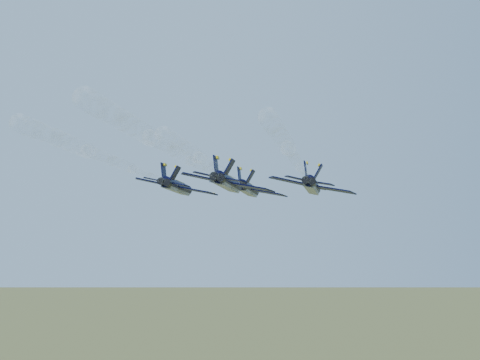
{
  "coord_description": "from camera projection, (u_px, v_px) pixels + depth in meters",
  "views": [
    {
      "loc": [
        -9.16,
        -118.91,
        93.23
      ],
      "look_at": [
        3.55,
        -1.75,
        99.47
      ],
      "focal_mm": 55.0,
      "sensor_mm": 36.0,
      "label": 1
    }
  ],
  "objects": [
    {
      "name": "jet_right",
      "position": [
        312.0,
        186.0,
        115.04
      ],
      "size": [
        13.23,
        18.1,
        4.52
      ],
      "rotation": [
        0.0,
        0.2,
        -0.28
      ],
      "color": "black"
    },
    {
      "name": "jet_left",
      "position": [
        177.0,
        187.0,
        118.57
      ],
      "size": [
        13.23,
        18.1,
        4.52
      ],
      "rotation": [
        0.0,
        0.2,
        -0.28
      ],
      "color": "black"
    },
    {
      "name": "smoke_trail_slot",
      "position": [
        154.0,
        163.0,
        68.36
      ],
      "size": [
        14.8,
        47.27,
        2.04
      ],
      "rotation": [
        0.0,
        0.2,
        -0.28
      ],
      "color": "white"
    },
    {
      "name": "smoke_trail_left",
      "position": [
        92.0,
        172.0,
        81.43
      ],
      "size": [
        14.8,
        47.27,
        2.04
      ],
      "rotation": [
        0.0,
        0.2,
        -0.28
      ],
      "color": "white"
    },
    {
      "name": "jet_slot",
      "position": [
        228.0,
        183.0,
        105.5
      ],
      "size": [
        13.23,
        18.1,
        4.52
      ],
      "rotation": [
        0.0,
        0.2,
        -0.28
      ],
      "color": "black"
    },
    {
      "name": "smoke_trail_lead",
      "position": [
        201.0,
        176.0,
        90.16
      ],
      "size": [
        14.8,
        47.27,
        2.04
      ],
      "rotation": [
        0.0,
        0.2,
        -0.28
      ],
      "color": "white"
    },
    {
      "name": "smoke_trail_right",
      "position": [
        288.0,
        169.0,
        77.9
      ],
      "size": [
        14.8,
        47.27,
        2.04
      ],
      "rotation": [
        0.0,
        0.2,
        -0.28
      ],
      "color": "white"
    },
    {
      "name": "jet_lead",
      "position": [
        249.0,
        189.0,
        127.3
      ],
      "size": [
        13.23,
        18.1,
        4.52
      ],
      "rotation": [
        0.0,
        0.2,
        -0.28
      ],
      "color": "black"
    }
  ]
}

